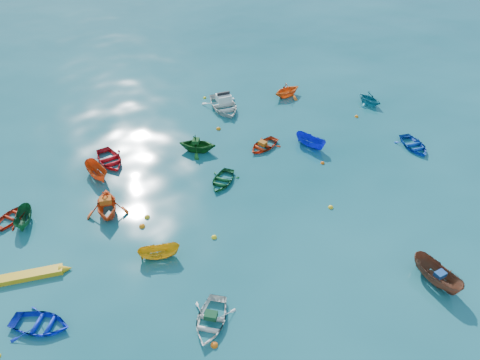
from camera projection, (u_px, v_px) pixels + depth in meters
ground at (290, 222)px, 29.36m from camera, size 160.00×160.00×0.00m
dinghy_blue_sw at (41, 327)px, 23.15m from camera, size 3.62×3.69×0.63m
dinghy_white_near at (211, 323)px, 23.33m from camera, size 3.75×3.62×0.63m
sampan_brown_mid at (435, 282)px, 25.46m from camera, size 1.76×3.35×1.23m
dinghy_blue_se at (413, 148)px, 36.25m from camera, size 3.25×3.70×0.64m
dinghy_orange_w at (108, 213)px, 30.05m from camera, size 3.77×3.97×1.64m
sampan_yellow_mid at (160, 257)px, 26.93m from camera, size 2.55×2.01×0.94m
dinghy_green_e at (222, 183)px, 32.64m from camera, size 3.39×3.13×0.57m
dinghy_cyan_se at (368, 104)px, 42.05m from camera, size 2.17×2.50×1.28m
dinghy_red_nw at (14, 219)px, 29.61m from camera, size 3.11×2.75×0.54m
sampan_orange_n at (98, 177)px, 33.19m from camera, size 1.15×2.82×1.08m
dinghy_green_n at (198, 151)px, 35.84m from camera, size 3.70×3.72×1.48m
dinghy_red_ne at (263, 147)px, 36.26m from camera, size 3.08×2.42×0.58m
sampan_blue_far at (310, 146)px, 36.39m from camera, size 1.36×2.81×1.05m
dinghy_red_far at (110, 162)px, 34.63m from camera, size 2.75×3.57×0.69m
dinghy_orange_far at (287, 96)px, 43.24m from camera, size 2.92×2.55×1.47m
sampan_green_far at (26, 223)px, 29.27m from camera, size 1.96×2.56×0.94m
kayak_yellow at (31, 277)px, 25.73m from camera, size 4.01×2.23×0.42m
motorboat_white at (224, 109)px, 41.28m from camera, size 4.44×5.24×1.52m
tarp_green_a at (211, 315)px, 23.13m from camera, size 0.76×0.78×0.30m
tarp_blue_a at (440, 274)px, 24.90m from camera, size 0.63×0.52×0.27m
tarp_orange_a at (106, 200)px, 29.49m from camera, size 0.90×0.82×0.36m
tarp_green_b at (196, 141)px, 35.32m from camera, size 0.80×0.79×0.31m
tarp_orange_b at (263, 143)px, 35.94m from camera, size 0.54×0.66×0.29m
buoy_or_a at (214, 345)px, 22.31m from camera, size 0.37×0.37×0.37m
buoy_ye_a at (331, 208)px, 30.47m from camera, size 0.34×0.34×0.34m
buoy_or_b at (323, 163)px, 34.52m from camera, size 0.31×0.31×0.31m
buoy_or_c at (142, 227)px, 29.00m from camera, size 0.38×0.38×0.38m
buoy_ye_c at (214, 238)px, 28.22m from camera, size 0.34×0.34×0.34m
buoy_or_d at (356, 117)px, 40.14m from camera, size 0.33×0.33×0.33m
buoy_ye_d at (147, 217)px, 29.70m from camera, size 0.36×0.36×0.36m
buoy_or_e at (218, 129)px, 38.47m from camera, size 0.39×0.39×0.39m
buoy_ye_e at (205, 98)px, 42.97m from camera, size 0.30×0.30×0.30m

